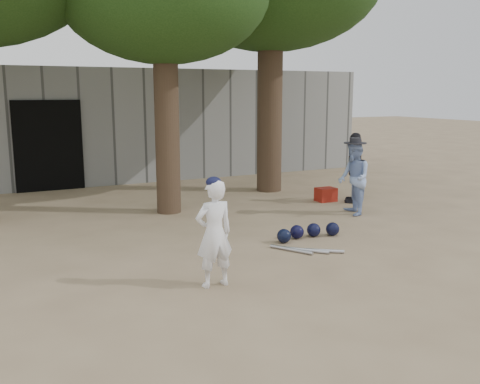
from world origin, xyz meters
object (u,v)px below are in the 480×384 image
boy_player (214,234)px  red_bag (326,194)px  spectator_dark (355,168)px  spectator_blue (354,178)px

boy_player → red_bag: bearing=-142.3°
boy_player → spectator_dark: bearing=-148.1°
boy_player → spectator_dark: 5.88m
spectator_blue → spectator_dark: 1.23m
boy_player → spectator_blue: (4.05, 2.40, 0.05)m
boy_player → red_bag: (4.34, 3.71, -0.52)m
red_bag → boy_player: bearing=-139.5°
spectator_blue → spectator_dark: bearing=159.7°
spectator_dark → boy_player: bearing=-12.7°
spectator_dark → red_bag: spectator_dark is taller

